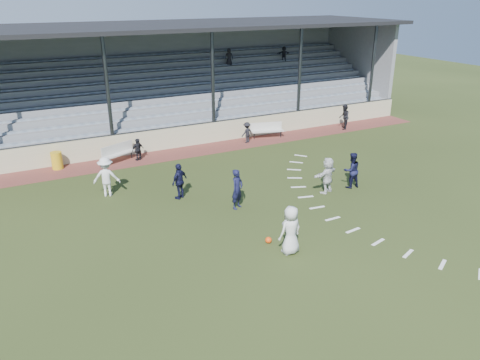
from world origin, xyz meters
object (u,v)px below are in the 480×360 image
player_navy_lead (237,189)px  official (344,117)px  bench_right (267,129)px  trash_bin (57,160)px  football (268,240)px  bench_left (118,151)px  player_white_lead (291,230)px

player_navy_lead → official: bearing=2.9°
bench_right → trash_bin: bearing=-166.1°
bench_right → trash_bin: 12.21m
football → player_navy_lead: size_ratio=0.14×
bench_left → player_white_lead: size_ratio=1.14×
bench_right → official: official is taller
bench_left → trash_bin: bearing=148.7°
bench_right → football: 13.09m
trash_bin → football: bearing=-63.8°
player_navy_lead → player_white_lead: bearing=-120.6°
bench_left → bench_right: size_ratio=0.97×
football → player_navy_lead: player_navy_lead is taller
trash_bin → player_white_lead: size_ratio=0.50×
bench_right → player_navy_lead: 10.27m
bench_left → player_navy_lead: size_ratio=1.17×
trash_bin → bench_left: bearing=-6.4°
bench_right → player_navy_lead: (-6.22, -8.17, 0.26)m
football → player_navy_lead: (0.36, 3.14, 0.73)m
trash_bin → official: bearing=-2.6°
football → player_white_lead: player_white_lead is taller
bench_left → bench_right: bearing=-23.7°
player_white_lead → player_navy_lead: player_white_lead is taller
trash_bin → player_navy_lead: (5.99, -8.33, 0.39)m
trash_bin → football: 12.78m
bench_right → player_white_lead: 13.74m
player_white_lead → official: size_ratio=1.08×
player_white_lead → player_navy_lead: 4.06m
trash_bin → player_navy_lead: player_navy_lead is taller
bench_right → player_navy_lead: player_navy_lead is taller
bench_left → official: official is taller
trash_bin → football: (5.63, -11.47, -0.34)m
trash_bin → official: (17.67, -0.81, 0.36)m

